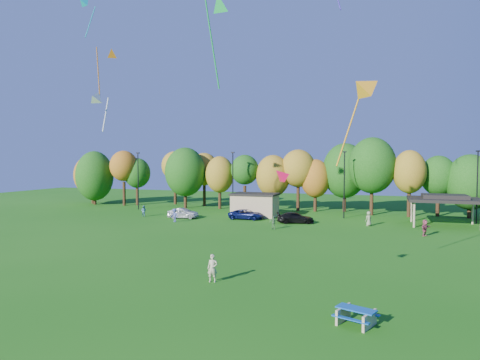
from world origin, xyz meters
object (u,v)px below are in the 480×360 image
(car_d, at_px, (295,218))
(picnic_table, at_px, (356,315))
(car_a, at_px, (182,214))
(kite_flyer, at_px, (213,268))
(car_b, at_px, (183,213))
(car_c, at_px, (246,214))

(car_d, bearing_deg, picnic_table, -179.95)
(car_a, bearing_deg, car_d, -100.29)
(kite_flyer, relative_size, car_b, 0.45)
(car_d, bearing_deg, kite_flyer, 163.64)
(car_b, bearing_deg, car_c, -83.53)
(picnic_table, bearing_deg, kite_flyer, 174.86)
(picnic_table, xyz_separation_m, kite_flyer, (-9.30, 4.46, 0.44))
(car_a, bearing_deg, picnic_table, -154.30)
(car_a, height_order, car_c, car_a)
(car_a, xyz_separation_m, car_d, (15.33, 0.65, 0.00))
(kite_flyer, distance_m, car_c, 29.29)
(car_a, relative_size, car_c, 0.83)
(car_b, bearing_deg, car_a, -170.57)
(kite_flyer, bearing_deg, car_c, 91.31)
(kite_flyer, bearing_deg, picnic_table, -37.77)
(car_c, relative_size, car_d, 1.02)
(kite_flyer, bearing_deg, car_d, 77.72)
(picnic_table, xyz_separation_m, car_d, (-9.24, 31.63, 0.20))
(car_c, bearing_deg, car_b, 99.00)
(picnic_table, height_order, car_a, car_a)
(car_c, height_order, car_d, car_d)
(car_a, bearing_deg, kite_flyer, -162.78)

